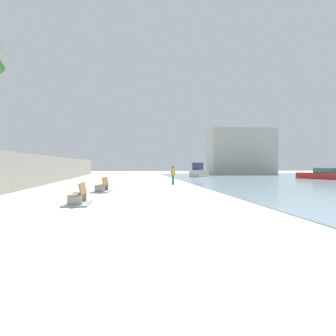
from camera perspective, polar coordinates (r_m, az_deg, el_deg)
name	(u,v)px	position (r m, az deg, el deg)	size (l,w,h in m)	color
ground_plane	(126,185)	(28.15, -7.69, -3.04)	(120.00, 120.00, 0.00)	beige
seawall	(39,170)	(29.18, -22.59, -0.38)	(0.80, 64.00, 2.62)	gray
bench_near	(78,199)	(14.45, -16.23, -5.57)	(1.11, 2.11, 0.98)	gray
bench_far	(102,188)	(20.73, -12.01, -3.70)	(1.32, 2.21, 0.98)	gray
person_walking	(173,174)	(27.77, 0.91, -1.06)	(0.44, 0.35, 1.69)	teal
boat_distant	(199,172)	(45.87, 5.74, -0.65)	(3.79, 4.97, 2.06)	beige
boat_outer	(320,175)	(42.83, 26.19, -1.12)	(3.41, 5.90, 1.37)	red
harbor_building	(241,152)	(59.78, 13.21, 2.93)	(12.00, 6.00, 8.49)	#ADAAA3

